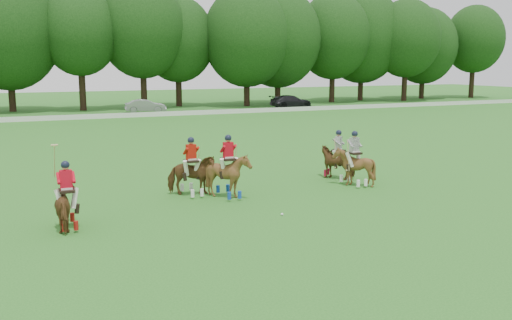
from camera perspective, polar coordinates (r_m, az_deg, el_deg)
name	(u,v)px	position (r m, az deg, el deg)	size (l,w,h in m)	color
ground	(284,226)	(18.08, 2.80, -6.64)	(180.00, 180.00, 0.00)	#24631C
tree_line	(82,32)	(64.12, -16.97, 12.13)	(117.98, 14.32, 14.75)	black
boundary_rail	(98,116)	(54.27, -15.52, 4.24)	(120.00, 0.10, 0.44)	white
car_mid	(145,106)	(59.64, -11.00, 5.32)	(1.44, 4.14, 1.36)	gray
car_right	(291,101)	(65.43, 3.51, 5.88)	(1.97, 4.86, 1.41)	black
polo_red_a	(67,205)	(18.54, -18.34, -4.30)	(1.03, 1.67, 2.68)	#553316
polo_red_b	(192,175)	(22.11, -6.46, -1.49)	(1.63, 1.42, 2.28)	#553316
polo_red_c	(228,175)	(21.67, -2.78, -1.49)	(1.40, 1.57, 2.41)	#553316
polo_stripe_a	(338,161)	(25.55, 8.21, -0.12)	(1.66, 1.80, 2.16)	#553316
polo_stripe_b	(354,166)	(24.09, 9.75, -0.61)	(1.38, 1.52, 2.30)	#553316
polo_ball	(282,214)	(19.29, 2.62, -5.45)	(0.09, 0.09, 0.09)	white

